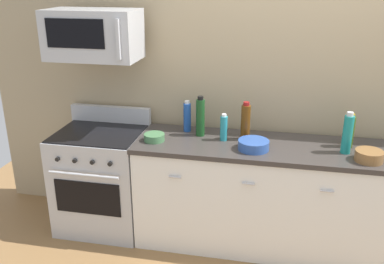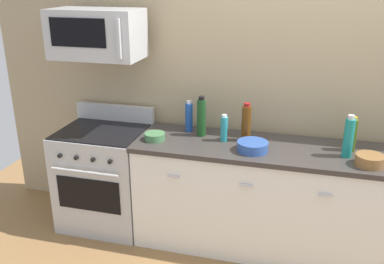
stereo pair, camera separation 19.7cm
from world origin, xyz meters
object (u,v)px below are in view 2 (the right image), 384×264
bottle_olive_oil (352,135)px  bottle_dish_soap (224,129)px  bottle_wine_green (201,117)px  bowl_green_glaze (155,136)px  microwave (97,34)px  range_oven (105,176)px  bottle_soda_blue (189,117)px  bottle_sparkling_teal (349,137)px  bowl_blue_mixing (253,146)px  bottle_wine_amber (246,123)px  bowl_wooden_salad (370,160)px

bottle_olive_oil → bottle_dish_soap: bottle_olive_oil is taller
bottle_wine_green → bowl_green_glaze: 0.42m
bottle_olive_oil → bottle_dish_soap: size_ratio=1.20×
microwave → bottle_dish_soap: bearing=-0.7°
range_oven → bottle_soda_blue: bearing=14.1°
bottle_soda_blue → bottle_sparkling_teal: size_ratio=0.84×
bottle_sparkling_teal → bottle_soda_blue: bearing=169.9°
microwave → bottle_olive_oil: size_ratio=2.72×
bowl_blue_mixing → bottle_sparkling_teal: bearing=6.0°
bottle_wine_amber → bowl_green_glaze: bottle_wine_amber is taller
bottle_dish_soap → bottle_soda_blue: 0.37m
microwave → bottle_soda_blue: microwave is taller
bowl_wooden_salad → range_oven: bearing=175.6°
bottle_wine_amber → bowl_wooden_salad: bottle_wine_amber is taller
bowl_green_glaze → range_oven: bearing=170.0°
bottle_soda_blue → bowl_wooden_salad: size_ratio=1.35×
bottle_dish_soap → bottle_wine_amber: bearing=17.1°
microwave → bottle_wine_green: microwave is taller
bottle_olive_oil → bowl_wooden_salad: (0.11, -0.26, -0.09)m
bottle_olive_oil → bowl_blue_mixing: (-0.74, -0.21, -0.09)m
bottle_dish_soap → bowl_wooden_salad: size_ratio=1.12×
range_oven → bowl_blue_mixing: range_oven is taller
bottle_olive_oil → bottle_sparkling_teal: size_ratio=0.84×
bottle_wine_amber → bottle_sparkling_teal: size_ratio=0.99×
bottle_wine_green → bowl_wooden_salad: bottle_wine_green is taller
bowl_wooden_salad → bowl_blue_mixing: bowl_wooden_salad is taller
bottle_wine_green → bowl_blue_mixing: (0.46, -0.22, -0.12)m
bottle_sparkling_teal → bottle_dish_soap: bearing=175.5°
bottle_olive_oil → bowl_green_glaze: bearing=-173.1°
range_oven → bottle_wine_amber: 1.40m
bottle_sparkling_teal → bottle_wine_amber: bearing=170.7°
bowl_wooden_salad → bottle_sparkling_teal: bearing=140.0°
microwave → bottle_wine_amber: (1.26, 0.04, -0.68)m
range_oven → bowl_wooden_salad: (2.19, -0.17, 0.49)m
range_oven → bowl_wooden_salad: size_ratio=5.26×
range_oven → bottle_dish_soap: size_ratio=4.70×
microwave → bottle_wine_green: size_ratio=2.16×
microwave → bottle_soda_blue: size_ratio=2.71×
bottle_olive_oil → bottle_soda_blue: (-1.33, 0.09, 0.00)m
bowl_wooden_salad → bowl_blue_mixing: (-0.84, 0.05, -0.00)m
range_oven → bottle_sparkling_teal: bottle_sparkling_teal is taller
bottle_wine_amber → microwave: bearing=-178.2°
bottle_soda_blue → bowl_blue_mixing: bottle_soda_blue is taller
bottle_soda_blue → bottle_wine_green: size_ratio=0.80×
bottle_soda_blue → bowl_green_glaze: bottle_soda_blue is taller
bottle_olive_oil → bottle_dish_soap: 0.99m
bowl_wooden_salad → bowl_green_glaze: bowl_wooden_salad is taller
bottle_olive_oil → bottle_wine_green: bottle_wine_green is taller
range_oven → bottle_wine_amber: size_ratio=3.30×
bottle_olive_oil → bowl_blue_mixing: size_ratio=1.13×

